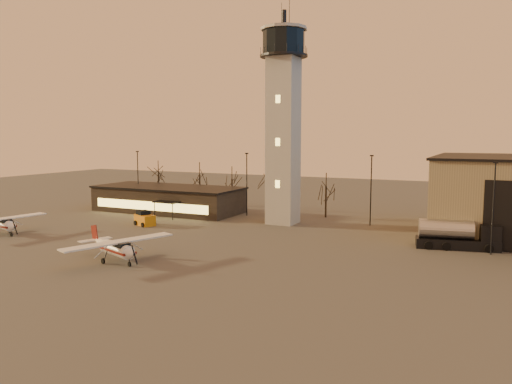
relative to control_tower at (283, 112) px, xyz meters
The scene contains 9 objects.
ground 34.15m from the control_tower, 90.00° to the right, with size 220.00×220.00×0.00m, color #3B3836.
control_tower is the anchor object (origin of this frame).
terminal 26.24m from the control_tower, behind, with size 25.40×12.20×4.30m.
light_poles 10.97m from the control_tower, 63.48° to the left, with size 58.50×12.25×10.14m.
tree_row 19.48m from the control_tower, 146.24° to the left, with size 37.20×9.20×8.80m.
cessna_front 32.85m from the control_tower, 102.60° to the right, with size 9.67×11.81×3.32m.
cessna_rear 41.15m from the control_tower, 141.39° to the right, with size 9.19×11.58×3.18m.
fuel_truck 29.39m from the control_tower, 15.03° to the right, with size 9.30×4.35×3.33m.
service_cart 25.42m from the control_tower, 149.33° to the right, with size 3.73×3.08×2.09m.
Camera 1 is at (28.25, -37.09, 12.95)m, focal length 35.00 mm.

